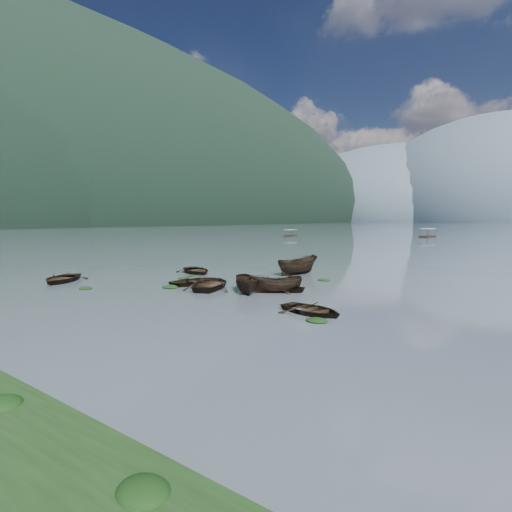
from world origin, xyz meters
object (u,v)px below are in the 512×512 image
Objects in this scene: rowboat_3 at (212,288)px; rowboat_0 at (62,282)px; pontoon_left at (290,236)px; pontoon_centre at (428,237)px.

rowboat_0 is at bearing -2.70° from rowboat_3.
rowboat_3 is 94.89m from pontoon_left.
rowboat_0 is at bearing -72.61° from pontoon_left.
rowboat_0 is 0.73× the size of pontoon_centre.
rowboat_3 is at bearing -75.67° from pontoon_centre.
rowboat_0 is 0.90× the size of pontoon_left.
pontoon_centre is at bearing 50.60° from rowboat_0.
pontoon_centre is at bearing 26.48° from pontoon_left.
rowboat_3 is 103.92m from pontoon_centre.
rowboat_3 is 0.96× the size of pontoon_left.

